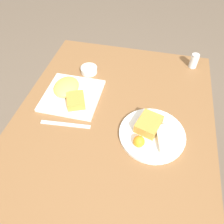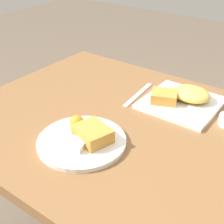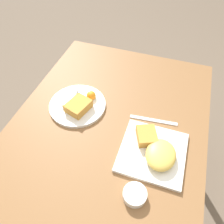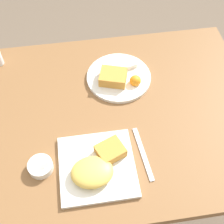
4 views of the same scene
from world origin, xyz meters
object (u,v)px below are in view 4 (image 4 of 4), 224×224
at_px(plate_oval_far, 119,76).
at_px(sauce_ramekin, 41,166).
at_px(plate_square_near, 97,166).
at_px(butter_knife, 143,153).

distance_m(plate_oval_far, sauce_ramekin, 0.47).
bearing_deg(plate_square_near, sauce_ramekin, 170.56).
xyz_separation_m(plate_square_near, butter_knife, (0.16, 0.03, -0.02)).
xyz_separation_m(plate_square_near, plate_oval_far, (0.13, 0.38, -0.01)).
height_order(plate_square_near, sauce_ramekin, plate_square_near).
distance_m(plate_square_near, butter_knife, 0.16).
relative_size(sauce_ramekin, butter_knife, 0.39).
distance_m(sauce_ramekin, butter_knife, 0.34).
height_order(plate_oval_far, sauce_ramekin, plate_oval_far).
bearing_deg(plate_oval_far, butter_knife, -85.35).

